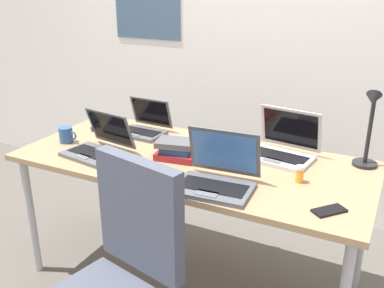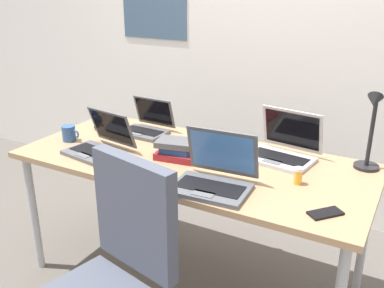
# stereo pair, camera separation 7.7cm
# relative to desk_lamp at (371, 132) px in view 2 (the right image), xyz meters

# --- Properties ---
(ground_plane) EXTENTS (12.00, 12.00, 0.00)m
(ground_plane) POSITION_rel_desk_lamp_xyz_m (-0.80, -0.28, -0.94)
(ground_plane) COLOR #56514C
(wall_back) EXTENTS (6.00, 0.13, 2.60)m
(wall_back) POSITION_rel_desk_lamp_xyz_m (-0.80, 0.82, 0.36)
(wall_back) COLOR silver
(wall_back) RESTS_ON ground_plane
(desk) EXTENTS (1.80, 0.80, 0.74)m
(desk) POSITION_rel_desk_lamp_xyz_m (-0.80, -0.28, -0.25)
(desk) COLOR #9E7A56
(desk) RESTS_ON ground_plane
(desk_lamp) EXTENTS (0.12, 0.18, 0.40)m
(desk_lamp) POSITION_rel_desk_lamp_xyz_m (0.00, 0.00, 0.00)
(desk_lamp) COLOR black
(desk_lamp) RESTS_ON desk
(laptop_back_left) EXTENTS (0.28, 0.25, 0.20)m
(laptop_back_left) POSITION_rel_desk_lamp_xyz_m (-1.23, -0.06, -0.16)
(laptop_back_left) COLOR #515459
(laptop_back_left) RESTS_ON desk
(laptop_front_left) EXTENTS (0.36, 0.32, 0.24)m
(laptop_front_left) POSITION_rel_desk_lamp_xyz_m (-0.40, -0.05, -0.15)
(laptop_front_left) COLOR #B7BABC
(laptop_front_left) RESTS_ON desk
(laptop_by_keyboard) EXTENTS (0.35, 0.31, 0.24)m
(laptop_by_keyboard) POSITION_rel_desk_lamp_xyz_m (-0.56, -0.51, -0.15)
(laptop_by_keyboard) COLOR #515459
(laptop_by_keyboard) RESTS_ON desk
(laptop_mid_desk) EXTENTS (0.34, 0.32, 0.22)m
(laptop_mid_desk) POSITION_rel_desk_lamp_xyz_m (-1.27, -0.44, -0.15)
(laptop_mid_desk) COLOR #515459
(laptop_mid_desk) RESTS_ON desk
(computer_mouse) EXTENTS (0.07, 0.10, 0.03)m
(computer_mouse) POSITION_rel_desk_lamp_xyz_m (-1.53, -0.13, -0.18)
(computer_mouse) COLOR black
(computer_mouse) RESTS_ON desk
(cell_phone) EXTENTS (0.14, 0.14, 0.01)m
(cell_phone) POSITION_rel_desk_lamp_xyz_m (-0.07, -0.51, -0.19)
(cell_phone) COLOR black
(cell_phone) RESTS_ON desk
(pill_bottle) EXTENTS (0.04, 0.04, 0.08)m
(pill_bottle) POSITION_rel_desk_lamp_xyz_m (-0.24, -0.30, -0.16)
(pill_bottle) COLOR gold
(pill_bottle) RESTS_ON desk
(book_stack) EXTENTS (0.23, 0.17, 0.10)m
(book_stack) POSITION_rel_desk_lamp_xyz_m (-0.87, -0.31, -0.15)
(book_stack) COLOR maroon
(book_stack) RESTS_ON desk
(paper_folder_center) EXTENTS (0.29, 0.35, 0.01)m
(paper_folder_center) POSITION_rel_desk_lamp_xyz_m (-0.76, -0.04, -0.19)
(paper_folder_center) COLOR red
(paper_folder_center) RESTS_ON desk
(coffee_mug) EXTENTS (0.11, 0.08, 0.09)m
(coffee_mug) POSITION_rel_desk_lamp_xyz_m (-1.54, -0.38, -0.15)
(coffee_mug) COLOR #2D518C
(coffee_mug) RESTS_ON desk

